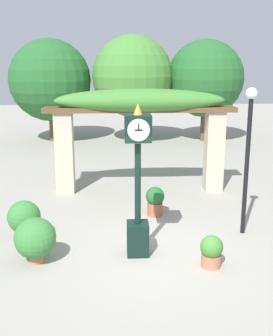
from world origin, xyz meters
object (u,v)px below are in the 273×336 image
(potted_plant_near_left, at_px, (211,251))
(potted_plant_near_right, at_px, (35,239))
(potted_plant_far_right, at_px, (24,219))
(potted_plant_far_left, at_px, (155,200))
(lamp_post, at_px, (248,144))
(pedestal_clock, at_px, (138,182))

(potted_plant_near_left, relative_size, potted_plant_near_right, 0.68)
(potted_plant_near_left, height_order, potted_plant_far_right, potted_plant_far_right)
(potted_plant_far_left, xyz_separation_m, potted_plant_far_right, (-3.02, -1.41, 0.09))
(potted_plant_near_left, bearing_deg, lamp_post, 55.33)
(pedestal_clock, xyz_separation_m, lamp_post, (2.48, 0.97, 0.55))
(potted_plant_near_left, xyz_separation_m, potted_plant_far_right, (-3.84, 1.40, 0.18))
(potted_plant_far_right, xyz_separation_m, lamp_post, (4.94, 0.18, 1.60))
(potted_plant_near_right, height_order, potted_plant_far_right, potted_plant_near_right)
(potted_plant_near_right, xyz_separation_m, potted_plant_far_right, (-0.43, 1.05, 0.00))
(potted_plant_near_right, distance_m, potted_plant_far_right, 1.14)
(pedestal_clock, bearing_deg, lamp_post, 21.40)
(potted_plant_near_right, bearing_deg, potted_plant_far_left, 43.66)
(pedestal_clock, bearing_deg, potted_plant_far_right, 162.12)
(pedestal_clock, xyz_separation_m, potted_plant_near_right, (-2.02, -0.26, -1.05))
(lamp_post, bearing_deg, potted_plant_far_left, 147.37)
(pedestal_clock, distance_m, potted_plant_far_right, 2.78)
(pedestal_clock, height_order, lamp_post, lamp_post)
(potted_plant_near_left, bearing_deg, potted_plant_far_left, 106.43)
(potted_plant_near_left, height_order, potted_plant_near_right, potted_plant_near_right)
(pedestal_clock, bearing_deg, potted_plant_far_left, 75.70)
(potted_plant_near_left, height_order, potted_plant_far_left, potted_plant_far_left)
(pedestal_clock, relative_size, lamp_post, 0.93)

